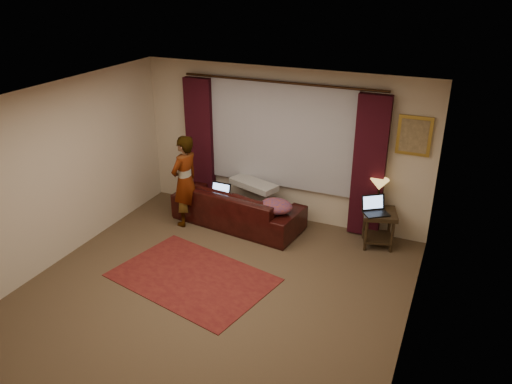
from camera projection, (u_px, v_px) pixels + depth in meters
floor at (214, 291)px, 6.78m from camera, size 5.00×5.00×0.01m
ceiling at (206, 103)px, 5.72m from camera, size 5.00×5.00×0.02m
wall_back at (282, 146)px, 8.34m from camera, size 5.00×0.02×2.60m
wall_front at (68, 323)px, 4.16m from camera, size 5.00×0.02×2.60m
wall_left at (57, 175)px, 7.16m from camera, size 0.02×5.00×2.60m
wall_right at (416, 245)px, 5.34m from camera, size 0.02×5.00×2.60m
sheer_curtain at (281, 135)px, 8.21m from camera, size 2.50×0.05×1.80m
drape_left at (200, 143)px, 8.84m from camera, size 0.50×0.14×2.30m
drape_right at (369, 168)px, 7.75m from camera, size 0.50×0.14×2.30m
curtain_rod at (281, 82)px, 7.81m from camera, size 0.04×0.04×3.40m
picture_frame at (414, 136)px, 7.36m from camera, size 0.50×0.04×0.60m
sofa at (238, 200)px, 8.39m from camera, size 2.32×1.23×0.89m
throw_blanket at (254, 171)px, 8.36m from camera, size 0.92×0.60×0.10m
clothing_pile at (276, 207)px, 7.90m from camera, size 0.54×0.42×0.23m
laptop_sofa at (217, 193)px, 8.34m from camera, size 0.36×0.39×0.26m
area_rug at (192, 277)px, 7.07m from camera, size 2.44×1.89×0.01m
end_table at (378, 228)px, 7.80m from camera, size 0.63×0.63×0.59m
tiffany_lamp at (378, 193)px, 7.75m from camera, size 0.39×0.39×0.46m
laptop_table at (377, 206)px, 7.55m from camera, size 0.52×0.53×0.26m
person at (185, 181)px, 8.27m from camera, size 0.54×0.54×1.57m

